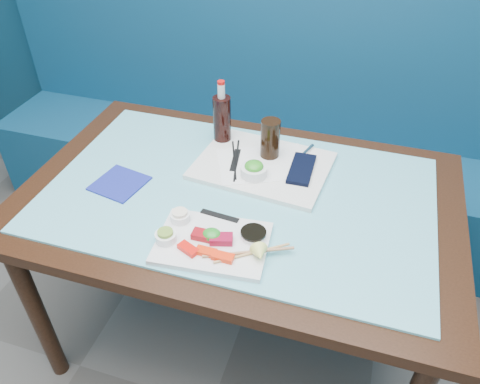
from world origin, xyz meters
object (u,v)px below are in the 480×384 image
(booth_bench, at_px, (288,152))
(cola_bottle_body, at_px, (222,121))
(cola_glass, at_px, (270,139))
(sashimi_plate, at_px, (212,243))
(seaweed_bowl, at_px, (254,171))
(dining_table, at_px, (238,213))
(serving_tray, at_px, (263,166))
(blue_napkin, at_px, (120,183))

(booth_bench, bearing_deg, cola_bottle_body, -104.12)
(cola_glass, height_order, cola_bottle_body, cola_bottle_body)
(sashimi_plate, distance_m, seaweed_bowl, 0.33)
(cola_glass, bearing_deg, dining_table, -103.12)
(sashimi_plate, xyz_separation_m, serving_tray, (0.04, 0.40, 0.00))
(serving_tray, xyz_separation_m, cola_bottle_body, (-0.18, 0.11, 0.08))
(blue_napkin, bearing_deg, sashimi_plate, -24.11)
(booth_bench, relative_size, seaweed_bowl, 34.17)
(cola_glass, distance_m, blue_napkin, 0.53)
(serving_tray, xyz_separation_m, blue_napkin, (-0.42, -0.23, -0.01))
(seaweed_bowl, relative_size, cola_bottle_body, 0.48)
(dining_table, relative_size, serving_tray, 3.16)
(serving_tray, height_order, seaweed_bowl, seaweed_bowl)
(dining_table, relative_size, seaweed_bowl, 15.95)
(sashimi_plate, relative_size, blue_napkin, 2.03)
(booth_bench, bearing_deg, sashimi_plate, -89.89)
(cola_glass, relative_size, cola_bottle_body, 0.75)
(dining_table, relative_size, blue_napkin, 9.12)
(dining_table, bearing_deg, serving_tray, 75.88)
(dining_table, relative_size, cola_bottle_body, 7.66)
(sashimi_plate, bearing_deg, blue_napkin, 150.82)
(dining_table, xyz_separation_m, seaweed_bowl, (0.03, 0.08, 0.13))
(seaweed_bowl, height_order, cola_bottle_body, cola_bottle_body)
(blue_napkin, bearing_deg, cola_bottle_body, 54.67)
(cola_glass, distance_m, cola_bottle_body, 0.20)
(serving_tray, bearing_deg, dining_table, -98.47)
(sashimi_plate, relative_size, serving_tray, 0.70)
(sashimi_plate, bearing_deg, cola_bottle_body, 100.81)
(cola_bottle_body, bearing_deg, serving_tray, -31.27)
(serving_tray, relative_size, cola_bottle_body, 2.42)
(booth_bench, height_order, blue_napkin, booth_bench)
(booth_bench, height_order, sashimi_plate, booth_bench)
(cola_glass, xyz_separation_m, blue_napkin, (-0.43, -0.28, -0.08))
(booth_bench, distance_m, serving_tray, 0.79)
(booth_bench, xyz_separation_m, serving_tray, (0.04, -0.69, 0.39))
(serving_tray, relative_size, blue_napkin, 2.88)
(booth_bench, relative_size, dining_table, 2.14)
(serving_tray, distance_m, cola_bottle_body, 0.23)
(sashimi_plate, bearing_deg, booth_bench, 85.04)
(dining_table, relative_size, cola_glass, 10.15)
(dining_table, distance_m, blue_napkin, 0.40)
(serving_tray, height_order, cola_bottle_body, cola_bottle_body)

